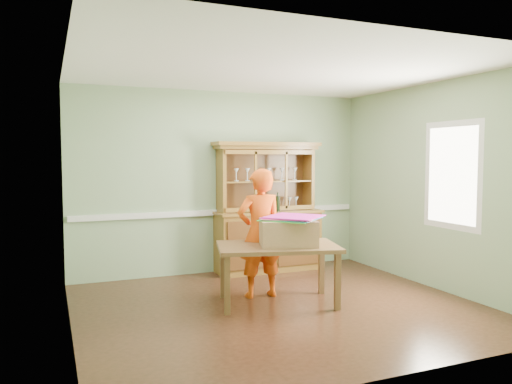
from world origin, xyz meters
name	(u,v)px	position (x,y,z in m)	size (l,w,h in m)	color
floor	(280,307)	(0.00, 0.00, 0.00)	(4.50, 4.50, 0.00)	#472517
ceiling	(280,70)	(0.00, 0.00, 2.70)	(4.50, 4.50, 0.00)	white
wall_back	(223,182)	(0.00, 2.00, 1.35)	(4.50, 4.50, 0.00)	gray
wall_left	(68,196)	(-2.25, 0.00, 1.35)	(4.00, 4.00, 0.00)	gray
wall_right	(436,186)	(2.25, 0.00, 1.35)	(4.00, 4.00, 0.00)	gray
wall_front	(392,206)	(0.00, -2.00, 1.35)	(4.50, 4.50, 0.00)	gray
chair_rail	(224,212)	(0.00, 1.98, 0.90)	(4.41, 0.05, 0.08)	silver
framed_map	(69,175)	(-2.23, 0.30, 1.55)	(0.03, 0.60, 0.46)	black
window_panel	(452,175)	(2.23, -0.30, 1.50)	(0.03, 0.96, 1.36)	silver
china_hutch	(267,225)	(0.64, 1.78, 0.69)	(1.66, 0.55, 1.95)	olive
dining_table	(278,252)	(0.05, 0.15, 0.62)	(1.56, 1.17, 0.70)	brown
cardboard_box	(288,232)	(0.15, 0.09, 0.85)	(0.64, 0.51, 0.30)	#AA7A57
kite_stack	(292,218)	(0.18, 0.07, 1.02)	(0.82, 0.82, 0.04)	green
person	(260,233)	(-0.04, 0.50, 0.79)	(0.58, 0.38, 1.59)	#E44E0E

